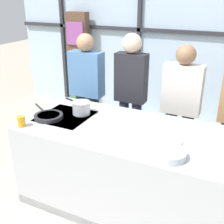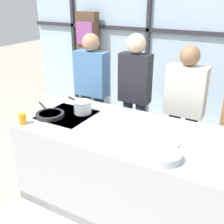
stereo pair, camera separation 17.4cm
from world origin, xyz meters
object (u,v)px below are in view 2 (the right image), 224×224
spectator_center_left (135,91)px  frying_pan (50,114)px  mixing_bowl (164,156)px  saucepan (83,107)px  spectator_center_right (184,106)px  spectator_far_left (92,87)px  juice_glass_near (22,119)px  white_plate (166,142)px

spectator_center_left → frying_pan: 1.11m
mixing_bowl → saucepan: bearing=157.4°
spectator_center_right → saucepan: bearing=38.3°
spectator_center_right → frying_pan: 1.52m
spectator_center_right → saucepan: 1.17m
spectator_center_left → saucepan: spectator_center_left is taller
spectator_center_right → saucepan: (-0.92, -0.72, 0.07)m
frying_pan → spectator_far_left: bearing=96.0°
spectator_center_right → juice_glass_near: size_ratio=14.93×
white_plate → frying_pan: bearing=-177.5°
spectator_far_left → white_plate: bearing=146.4°
spectator_center_right → spectator_far_left: bearing=0.0°
spectator_far_left → mixing_bowl: (1.45, -1.18, -0.00)m
spectator_center_left → white_plate: (0.74, -0.91, -0.08)m
spectator_far_left → spectator_center_right: spectator_far_left is taller
saucepan → mixing_bowl: bearing=-22.6°
spectator_center_right → juice_glass_near: bearing=44.3°
white_plate → juice_glass_near: juice_glass_near is taller
mixing_bowl → juice_glass_near: juice_glass_near is taller
spectator_far_left → frying_pan: bearing=96.0°
white_plate → spectator_center_right: bearing=96.5°
frying_pan → white_plate: (1.27, 0.06, -0.01)m
saucepan → frying_pan: bearing=-135.9°
spectator_far_left → frying_pan: size_ratio=3.34×
spectator_center_left → spectator_far_left: bearing=0.0°
spectator_center_left → juice_glass_near: spectator_center_left is taller
spectator_far_left → white_plate: size_ratio=6.73×
spectator_far_left → frying_pan: spectator_far_left is taller
mixing_bowl → white_plate: bearing=105.9°
spectator_far_left → mixing_bowl: size_ratio=6.10×
spectator_center_right → frying_pan: (-1.17, -0.97, 0.01)m
white_plate → saucepan: bearing=169.4°
spectator_far_left → saucepan: bearing=116.2°
saucepan → spectator_center_right: bearing=38.3°
spectator_center_left → frying_pan: size_ratio=3.42×
frying_pan → saucepan: size_ratio=1.38×
frying_pan → white_plate: size_ratio=2.02×
frying_pan → spectator_center_right: bearing=39.7°
spectator_center_right → mixing_bowl: (0.18, -1.18, 0.03)m
white_plate → spectator_far_left: bearing=146.4°
frying_pan → saucepan: saucepan is taller
mixing_bowl → juice_glass_near: (-1.46, -0.07, 0.02)m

